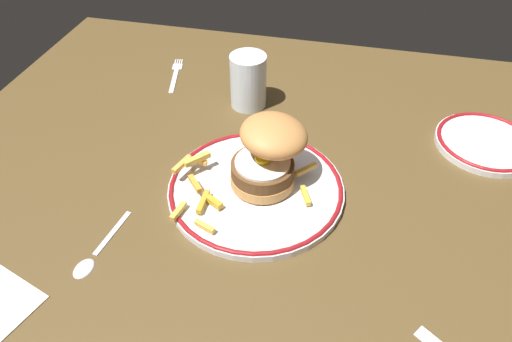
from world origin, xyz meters
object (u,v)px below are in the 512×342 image
object	(u,v)px
dinner_plate	(256,188)
burger	(269,153)
spoon	(90,259)
fork	(175,74)
water_glass	(248,84)
side_plate	(486,142)

from	to	relation	value
dinner_plate	burger	bearing A→B (deg)	48.70
spoon	fork	bearing A→B (deg)	96.93
fork	spoon	distance (cm)	51.56
burger	spoon	distance (cm)	30.80
spoon	dinner_plate	bearing A→B (deg)	43.73
burger	water_glass	distance (cm)	24.52
fork	spoon	size ratio (longest dim) A/B	1.07
dinner_plate	water_glass	size ratio (longest dim) A/B	2.66
water_glass	spoon	world-z (taller)	water_glass
water_glass	side_plate	bearing A→B (deg)	-4.28
burger	dinner_plate	bearing A→B (deg)	-131.30
water_glass	spoon	xyz separation A→B (cm)	(-12.53, -43.60, -4.29)
dinner_plate	side_plate	world-z (taller)	same
side_plate	spoon	bearing A→B (deg)	-145.31
water_glass	fork	size ratio (longest dim) A/B	0.76
burger	spoon	xyz separation A→B (cm)	(-21.56, -20.93, -6.74)
dinner_plate	side_plate	distance (cm)	43.70
dinner_plate	water_glass	bearing A→B (deg)	106.56
dinner_plate	burger	world-z (taller)	burger
dinner_plate	side_plate	bearing A→B (deg)	29.01
burger	spoon	world-z (taller)	burger
water_glass	side_plate	world-z (taller)	water_glass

